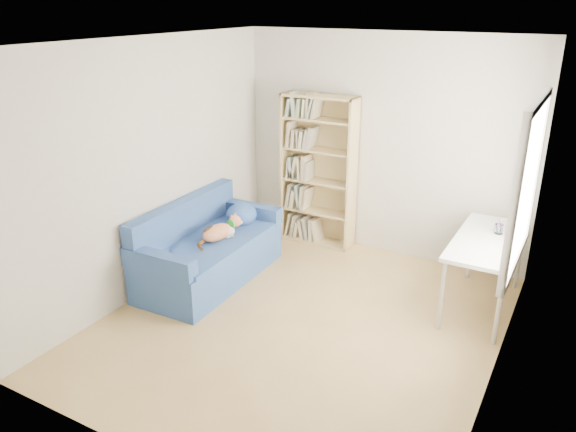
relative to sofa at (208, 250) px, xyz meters
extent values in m
plane|color=#AD874E|center=(1.35, -0.35, -0.33)|extent=(4.00, 4.00, 0.00)
cube|color=silver|center=(1.35, 1.65, 0.97)|extent=(3.50, 0.04, 2.60)
cube|color=silver|center=(1.35, -2.35, 0.97)|extent=(3.50, 0.04, 2.60)
cube|color=silver|center=(-0.40, -0.35, 0.97)|extent=(0.04, 4.00, 2.60)
cube|color=silver|center=(3.10, -0.35, 0.97)|extent=(0.04, 4.00, 2.60)
cube|color=white|center=(1.35, -0.35, 2.27)|extent=(3.50, 4.00, 0.04)
cube|color=white|center=(3.10, 0.25, 1.17)|extent=(0.01, 1.20, 1.30)
cube|color=navy|center=(0.04, -0.02, -0.11)|extent=(0.87, 1.78, 0.44)
cube|color=navy|center=(-0.30, -0.02, 0.32)|extent=(0.20, 1.76, 0.43)
cube|color=navy|center=(0.04, 0.78, 0.21)|extent=(0.83, 0.18, 0.20)
cube|color=navy|center=(0.04, -0.83, 0.21)|extent=(0.83, 0.18, 0.20)
cube|color=navy|center=(0.06, -0.02, 0.13)|extent=(0.85, 1.64, 0.05)
ellipsoid|color=#30559B|center=(0.07, 0.57, 0.24)|extent=(0.35, 0.38, 0.26)
ellipsoid|color=#B63F14|center=(0.13, 0.00, 0.24)|extent=(0.25, 0.42, 0.16)
ellipsoid|color=silver|center=(0.19, 0.12, 0.22)|extent=(0.14, 0.18, 0.10)
ellipsoid|color=#321D0D|center=(0.10, -0.05, 0.27)|extent=(0.14, 0.21, 0.08)
sphere|color=#B63F14|center=(0.15, 0.29, 0.27)|extent=(0.14, 0.14, 0.14)
cone|color=#B63F14|center=(0.13, 0.33, 0.34)|extent=(0.06, 0.06, 0.07)
cone|color=#B63F14|center=(0.13, 0.26, 0.34)|extent=(0.06, 0.07, 0.07)
cylinder|color=green|center=(0.14, 0.22, 0.25)|extent=(0.11, 0.05, 0.11)
cylinder|color=#321D0D|center=(0.11, -0.23, 0.20)|extent=(0.08, 0.16, 0.06)
cube|color=tan|center=(0.15, 1.48, 0.60)|extent=(0.03, 0.29, 1.87)
cube|color=tan|center=(1.06, 1.48, 0.60)|extent=(0.03, 0.29, 1.87)
cube|color=tan|center=(0.61, 1.48, 1.52)|extent=(0.94, 0.29, 0.03)
cube|color=tan|center=(0.61, 1.48, -0.32)|extent=(0.94, 0.29, 0.03)
cube|color=tan|center=(0.61, 1.62, 0.60)|extent=(0.94, 0.02, 1.87)
cube|color=white|center=(2.78, 0.80, 0.40)|extent=(0.60, 1.32, 0.04)
cylinder|color=silver|center=(3.03, 1.41, 0.02)|extent=(0.04, 0.04, 0.71)
cylinder|color=silver|center=(3.03, 0.19, 0.02)|extent=(0.04, 0.04, 0.71)
cylinder|color=silver|center=(2.53, 1.41, 0.02)|extent=(0.04, 0.04, 0.71)
cylinder|color=silver|center=(2.53, 0.19, 0.02)|extent=(0.04, 0.04, 0.71)
cylinder|color=white|center=(2.84, 1.00, 0.47)|extent=(0.08, 0.08, 0.10)
camera|label=1|loc=(3.52, -4.48, 2.59)|focal=35.00mm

